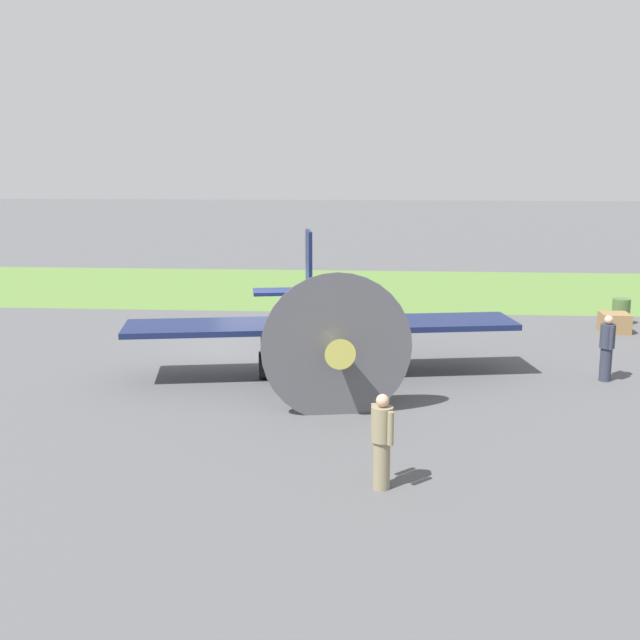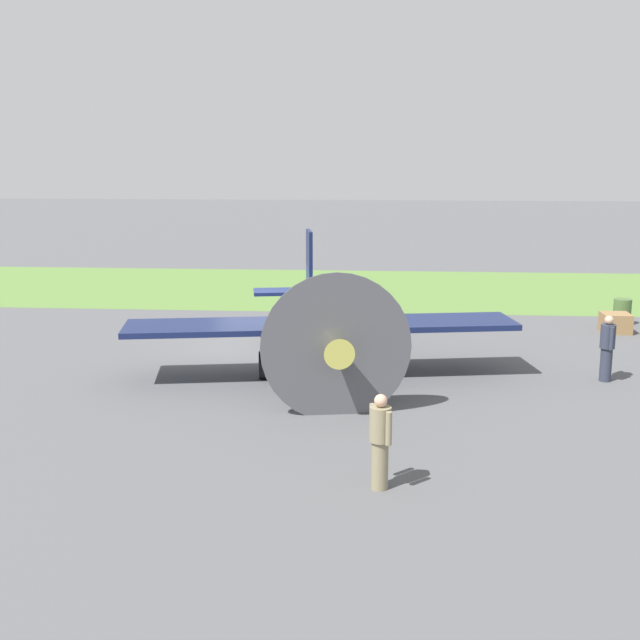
# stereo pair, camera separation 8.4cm
# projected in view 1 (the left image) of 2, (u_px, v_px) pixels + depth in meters

# --- Properties ---
(ground_plane) EXTENTS (160.00, 160.00, 0.00)m
(ground_plane) POSITION_uv_depth(u_px,v_px,m) (260.00, 347.00, 24.64)
(ground_plane) COLOR #515154
(grass_verge) EXTENTS (120.00, 11.00, 0.01)m
(grass_verge) POSITION_uv_depth(u_px,v_px,m) (297.00, 288.00, 35.50)
(grass_verge) COLOR #567A38
(grass_verge) RESTS_ON ground
(airplane_lead) EXTENTS (10.39, 8.28, 3.68)m
(airplane_lead) POSITION_uv_depth(u_px,v_px,m) (321.00, 317.00, 21.39)
(airplane_lead) COLOR #141E47
(airplane_lead) RESTS_ON ground
(ground_crew_chief) EXTENTS (0.40, 0.54, 1.73)m
(ground_crew_chief) POSITION_uv_depth(u_px,v_px,m) (382.00, 439.00, 14.05)
(ground_crew_chief) COLOR #847A5B
(ground_crew_chief) RESTS_ON ground
(ground_crew_mechanic) EXTENTS (0.38, 0.63, 1.73)m
(ground_crew_mechanic) POSITION_uv_depth(u_px,v_px,m) (607.00, 347.00, 20.80)
(ground_crew_mechanic) COLOR #2D3342
(ground_crew_mechanic) RESTS_ON ground
(fuel_drum) EXTENTS (0.60, 0.60, 0.90)m
(fuel_drum) POSITION_uv_depth(u_px,v_px,m) (621.00, 312.00, 27.80)
(fuel_drum) COLOR #476633
(fuel_drum) RESTS_ON ground
(supply_crate) EXTENTS (0.91, 0.91, 0.64)m
(supply_crate) POSITION_uv_depth(u_px,v_px,m) (614.00, 323.00, 26.63)
(supply_crate) COLOR olive
(supply_crate) RESTS_ON ground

